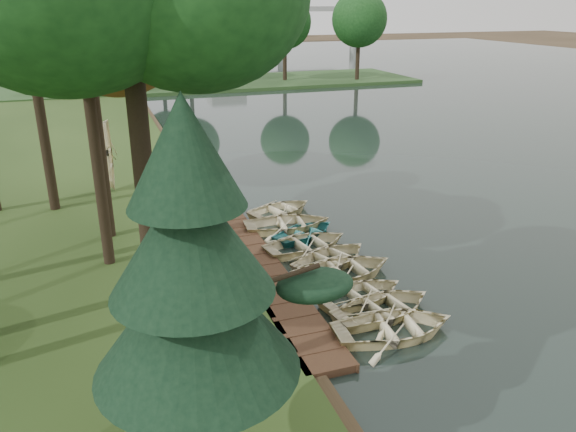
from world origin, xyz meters
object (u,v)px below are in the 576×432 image
object	(u,v)px
rowboat_0	(394,325)
rowboat_2	(362,292)
boardwalk	(253,257)
stored_rowboat	(112,183)
rowboat_1	(384,305)
pine_tree	(192,269)

from	to	relation	value
rowboat_0	rowboat_2	distance (m)	2.30
boardwalk	stored_rowboat	bearing A→B (deg)	115.20
rowboat_2	stored_rowboat	xyz separation A→B (m)	(-7.48, 14.66, 0.29)
boardwalk	stored_rowboat	distance (m)	11.33
rowboat_1	rowboat_2	distance (m)	1.14
rowboat_2	stored_rowboat	bearing A→B (deg)	16.06
boardwalk	rowboat_2	world-z (taller)	rowboat_2
rowboat_0	pine_tree	xyz separation A→B (m)	(-6.68, -4.17, 4.94)
stored_rowboat	rowboat_0	bearing A→B (deg)	-148.82
rowboat_1	rowboat_2	size ratio (longest dim) A/B	1.11
boardwalk	rowboat_2	distance (m)	5.16
boardwalk	pine_tree	world-z (taller)	pine_tree
boardwalk	rowboat_2	bearing A→B (deg)	-58.91
rowboat_1	rowboat_2	bearing A→B (deg)	1.61
boardwalk	rowboat_1	distance (m)	6.25
rowboat_0	stored_rowboat	size ratio (longest dim) A/B	1.05
rowboat_1	pine_tree	world-z (taller)	pine_tree
rowboat_0	boardwalk	bearing A→B (deg)	26.06
stored_rowboat	pine_tree	xyz separation A→B (m)	(0.75, -21.12, 4.71)
boardwalk	rowboat_0	xyz separation A→B (m)	(2.61, -6.71, 0.30)
rowboat_1	rowboat_0	bearing A→B (deg)	155.94
boardwalk	rowboat_0	world-z (taller)	rowboat_0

